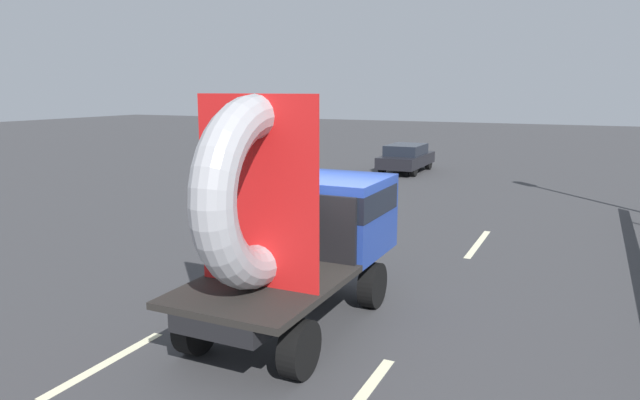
# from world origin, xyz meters

# --- Properties ---
(ground_plane) EXTENTS (120.00, 120.00, 0.00)m
(ground_plane) POSITION_xyz_m (0.00, 0.00, 0.00)
(ground_plane) COLOR #38383A
(flatbed_truck) EXTENTS (2.02, 4.65, 3.75)m
(flatbed_truck) POSITION_xyz_m (-0.14, -0.57, 1.73)
(flatbed_truck) COLOR black
(flatbed_truck) RESTS_ON ground_plane
(distant_sedan) EXTENTS (1.70, 3.97, 1.30)m
(distant_sedan) POSITION_xyz_m (-3.73, 17.17, 0.70)
(distant_sedan) COLOR black
(distant_sedan) RESTS_ON ground_plane
(lane_dash_left_near) EXTENTS (0.16, 2.19, 0.01)m
(lane_dash_left_near) POSITION_xyz_m (-1.93, -3.09, 0.00)
(lane_dash_left_near) COLOR beige
(lane_dash_left_near) RESTS_ON ground_plane
(lane_dash_left_far) EXTENTS (0.16, 2.65, 0.01)m
(lane_dash_left_far) POSITION_xyz_m (-1.93, 5.36, 0.00)
(lane_dash_left_far) COLOR beige
(lane_dash_left_far) RESTS_ON ground_plane
(lane_dash_right_near) EXTENTS (0.16, 2.05, 0.01)m
(lane_dash_right_near) POSITION_xyz_m (1.66, -2.32, 0.00)
(lane_dash_right_near) COLOR beige
(lane_dash_right_near) RESTS_ON ground_plane
(lane_dash_right_far) EXTENTS (0.16, 2.83, 0.01)m
(lane_dash_right_far) POSITION_xyz_m (1.66, 5.66, 0.00)
(lane_dash_right_far) COLOR beige
(lane_dash_right_far) RESTS_ON ground_plane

